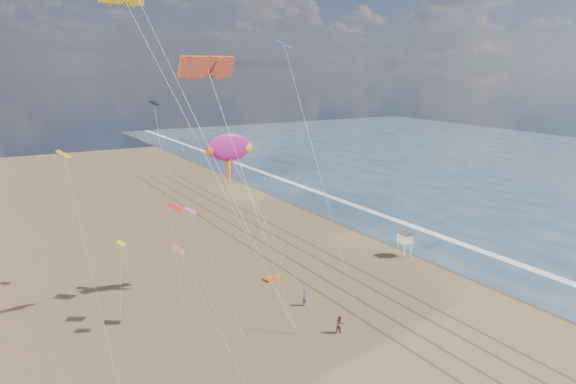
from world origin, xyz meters
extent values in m
plane|color=#42301E|center=(19.00, 40.00, 0.00)|extent=(260.00, 260.00, 0.00)
plane|color=white|center=(23.20, 40.00, 0.00)|extent=(260.00, 260.00, 0.00)
cube|color=brown|center=(-1.20, 30.00, 0.01)|extent=(0.28, 120.00, 0.01)
cube|color=brown|center=(1.20, 30.00, 0.01)|extent=(0.28, 120.00, 0.01)
cube|color=brown|center=(4.00, 30.00, 0.01)|extent=(0.28, 120.00, 0.01)
cube|color=brown|center=(6.20, 30.00, 0.01)|extent=(0.28, 120.00, 0.01)
cylinder|color=silver|center=(13.00, 24.56, 0.82)|extent=(0.11, 0.11, 1.64)
cylinder|color=silver|center=(14.10, 24.56, 0.82)|extent=(0.11, 0.11, 1.64)
cylinder|color=silver|center=(13.00, 25.65, 0.82)|extent=(0.11, 0.11, 1.64)
cylinder|color=silver|center=(14.10, 25.65, 0.82)|extent=(0.11, 0.11, 1.64)
cube|color=silver|center=(13.55, 25.11, 1.77)|extent=(1.46, 1.46, 0.11)
cube|color=silver|center=(13.55, 25.11, 2.32)|extent=(1.36, 1.36, 1.00)
cube|color=#473D38|center=(13.55, 25.11, 2.91)|extent=(1.64, 1.64, 0.09)
cube|color=#FF5D15|center=(-3.64, 26.42, 0.11)|extent=(2.08, 1.48, 0.22)
ellipsoid|color=#B81C90|center=(-8.84, 25.25, 14.80)|extent=(4.45, 0.83, 2.64)
cone|color=#C74812|center=(-10.43, 25.25, 14.60)|extent=(1.19, 0.99, 0.99)
cone|color=yellow|center=(-7.25, 25.25, 14.60)|extent=(1.19, 0.99, 0.99)
cylinder|color=silver|center=(-7.07, 19.65, 6.90)|extent=(0.03, 0.03, 18.14)
imported|color=slate|center=(-4.16, 19.00, 0.78)|extent=(0.67, 0.57, 1.56)
imported|color=#90494A|center=(-4.46, 12.65, 0.81)|extent=(0.85, 0.69, 1.62)
cube|color=#D54C2F|center=(-12.77, 20.42, 22.30)|extent=(5.05, 1.68, 1.72)
plane|color=black|center=(-14.55, 29.74, 18.86)|extent=(1.35, 1.32, 0.40)
plane|color=red|center=(-15.70, 21.34, 10.64)|extent=(1.69, 1.73, 0.56)
plane|color=orange|center=(-23.53, 25.81, 15.20)|extent=(1.49, 1.57, 0.64)
plane|color=yellow|center=(-18.13, 31.47, 4.98)|extent=(1.13, 1.15, 0.51)
plane|color=blue|center=(-5.67, 20.23, 24.21)|extent=(2.06, 2.07, 0.68)
plane|color=pink|center=(-15.31, 18.48, 10.98)|extent=(1.27, 1.33, 0.51)
plane|color=#CF5061|center=(-15.69, 20.85, 7.04)|extent=(1.38, 1.45, 0.66)
camera|label=1|loc=(-30.12, -23.47, 22.51)|focal=35.00mm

